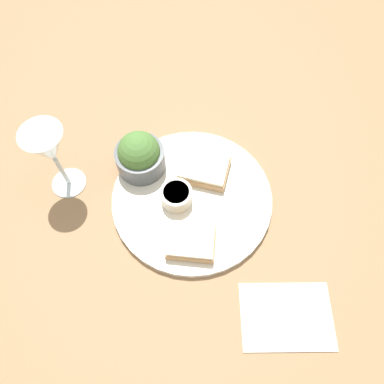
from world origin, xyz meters
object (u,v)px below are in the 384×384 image
object	(u,v)px
cheese_toast_far	(191,242)
napkin	(287,316)
sauce_ramekin	(176,195)
wine_glass	(49,149)
cheese_toast_near	(205,169)
salad_bowl	(140,155)

from	to	relation	value
cheese_toast_far	napkin	xyz separation A→B (m)	(0.20, -0.05, -0.02)
sauce_ramekin	wine_glass	size ratio (longest dim) A/B	0.36
cheese_toast_near	cheese_toast_far	size ratio (longest dim) A/B	1.03
salad_bowl	cheese_toast_near	size ratio (longest dim) A/B	0.91
sauce_ramekin	wine_glass	bearing A→B (deg)	-168.60
salad_bowl	napkin	bearing A→B (deg)	-25.02
cheese_toast_near	napkin	distance (m)	0.31
salad_bowl	sauce_ramekin	distance (m)	0.11
sauce_ramekin	cheese_toast_near	bearing A→B (deg)	71.19
sauce_ramekin	cheese_toast_near	distance (m)	0.08
cheese_toast_near	napkin	bearing A→B (deg)	-40.90
salad_bowl	wine_glass	distance (m)	0.16
sauce_ramekin	cheese_toast_far	bearing A→B (deg)	-49.65
salad_bowl	cheese_toast_near	xyz separation A→B (m)	(0.12, 0.03, -0.03)
napkin	sauce_ramekin	bearing A→B (deg)	154.67
cheese_toast_far	napkin	distance (m)	0.20
wine_glass	sauce_ramekin	bearing A→B (deg)	11.40
salad_bowl	wine_glass	world-z (taller)	wine_glass
salad_bowl	napkin	size ratio (longest dim) A/B	0.51
cheese_toast_near	cheese_toast_far	bearing A→B (deg)	-77.27
salad_bowl	sauce_ramekin	size ratio (longest dim) A/B	1.61
cheese_toast_near	sauce_ramekin	bearing A→B (deg)	-108.81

